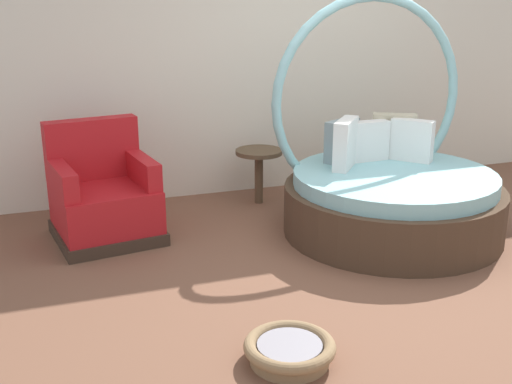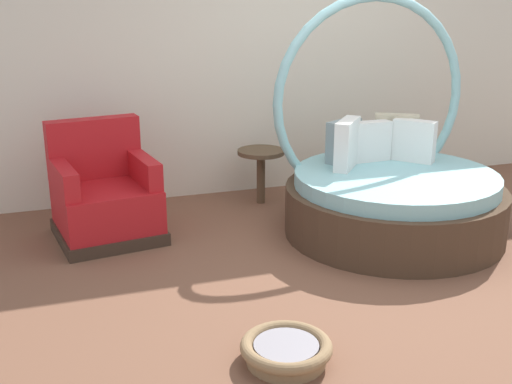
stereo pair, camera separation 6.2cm
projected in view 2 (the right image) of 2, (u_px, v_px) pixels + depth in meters
ground_plane at (380, 270)px, 4.67m from camera, size 8.00×8.00×0.02m
back_wall at (278, 35)px, 6.20m from camera, size 8.00×0.12×3.05m
round_daybed at (390, 188)px, 5.31m from camera, size 1.80×1.80×1.94m
red_armchair at (105, 198)px, 5.21m from camera, size 0.91×0.91×0.94m
pet_basket at (286, 350)px, 3.49m from camera, size 0.51×0.51×0.13m
side_table at (261, 160)px, 5.99m from camera, size 0.44×0.44×0.52m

